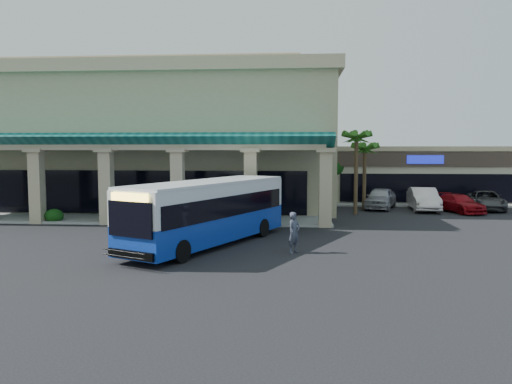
# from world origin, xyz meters

# --- Properties ---
(ground) EXTENTS (110.00, 110.00, 0.00)m
(ground) POSITION_xyz_m (0.00, 0.00, 0.00)
(ground) COLOR black
(main_building) EXTENTS (30.80, 14.80, 11.35)m
(main_building) POSITION_xyz_m (-8.00, 16.00, 5.67)
(main_building) COLOR tan
(main_building) RESTS_ON ground
(arcade) EXTENTS (30.00, 6.20, 5.70)m
(arcade) POSITION_xyz_m (-8.00, 6.80, 2.85)
(arcade) COLOR #0D524E
(arcade) RESTS_ON ground
(strip_mall) EXTENTS (22.50, 12.50, 4.90)m
(strip_mall) POSITION_xyz_m (18.00, 24.00, 2.45)
(strip_mall) COLOR beige
(strip_mall) RESTS_ON ground
(palm_0) EXTENTS (2.40, 2.40, 6.60)m
(palm_0) POSITION_xyz_m (8.50, 11.00, 3.30)
(palm_0) COLOR #295F19
(palm_0) RESTS_ON ground
(palm_1) EXTENTS (2.40, 2.40, 5.80)m
(palm_1) POSITION_xyz_m (9.50, 14.00, 2.90)
(palm_1) COLOR #295F19
(palm_1) RESTS_ON ground
(broadleaf_tree) EXTENTS (2.60, 2.60, 4.81)m
(broadleaf_tree) POSITION_xyz_m (7.50, 19.00, 2.41)
(broadleaf_tree) COLOR #0D360C
(broadleaf_tree) RESTS_ON ground
(transit_bus) EXTENTS (7.14, 11.35, 3.15)m
(transit_bus) POSITION_xyz_m (0.01, -1.00, 1.58)
(transit_bus) COLOR #1035A3
(transit_bus) RESTS_ON ground
(pedestrian) EXTENTS (0.78, 0.81, 1.86)m
(pedestrian) POSITION_xyz_m (4.16, -2.48, 0.93)
(pedestrian) COLOR #3B4052
(pedestrian) RESTS_ON ground
(car_silver) EXTENTS (3.47, 5.27, 1.67)m
(car_silver) POSITION_xyz_m (10.89, 14.78, 0.83)
(car_silver) COLOR #A4A3AB
(car_silver) RESTS_ON ground
(car_white) EXTENTS (2.19, 5.35, 1.72)m
(car_white) POSITION_xyz_m (13.98, 13.97, 0.86)
(car_white) COLOR silver
(car_white) RESTS_ON ground
(car_red) EXTENTS (3.33, 5.01, 1.35)m
(car_red) POSITION_xyz_m (16.28, 12.91, 0.67)
(car_red) COLOR maroon
(car_red) RESTS_ON ground
(car_gray) EXTENTS (3.42, 5.62, 1.46)m
(car_gray) POSITION_xyz_m (18.88, 14.69, 0.73)
(car_gray) COLOR #414244
(car_gray) RESTS_ON ground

